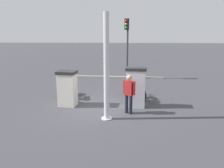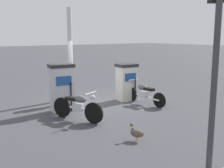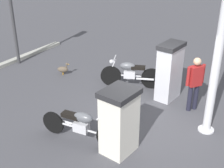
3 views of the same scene
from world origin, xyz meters
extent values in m
plane|color=#424247|center=(0.00, 0.00, 0.00)|extent=(120.00, 120.00, 0.00)
cube|color=silver|center=(0.13, -1.48, 0.80)|extent=(0.56, 0.85, 1.59)
cube|color=#1E478C|center=(0.38, -1.51, 1.15)|extent=(0.10, 0.56, 0.32)
cube|color=#262628|center=(0.13, -1.48, 1.65)|extent=(0.62, 0.93, 0.12)
cylinder|color=black|center=(0.45, -1.28, 0.56)|extent=(0.05, 0.05, 1.04)
cube|color=silver|center=(0.13, 1.48, 0.71)|extent=(0.68, 0.80, 1.42)
cube|color=#1E478C|center=(0.44, 1.44, 1.03)|extent=(0.09, 0.51, 0.32)
cube|color=#262628|center=(0.13, 1.48, 1.48)|extent=(0.75, 0.88, 0.12)
cylinder|color=black|center=(0.51, 1.65, 0.50)|extent=(0.05, 0.05, 0.93)
cylinder|color=black|center=(2.04, -1.33, 0.34)|extent=(0.65, 0.32, 0.67)
cylinder|color=black|center=(0.82, -1.82, 0.34)|extent=(0.65, 0.32, 0.67)
cube|color=silver|center=(1.48, -1.56, 0.44)|extent=(0.41, 0.32, 0.24)
cylinder|color=silver|center=(1.43, -1.58, 0.39)|extent=(0.93, 0.42, 0.05)
ellipsoid|color=#595B60|center=(1.54, -1.53, 0.72)|extent=(0.53, 0.38, 0.24)
cube|color=black|center=(1.23, -1.66, 0.69)|extent=(0.48, 0.35, 0.10)
cylinder|color=silver|center=(2.00, -1.35, 0.64)|extent=(0.26, 0.14, 0.57)
cylinder|color=silver|center=(1.93, -1.38, 0.96)|extent=(0.24, 0.53, 0.04)
sphere|color=silver|center=(2.02, -1.34, 0.84)|extent=(0.18, 0.18, 0.14)
cylinder|color=silver|center=(0.96, -1.64, 0.36)|extent=(0.54, 0.27, 0.07)
cylinder|color=black|center=(0.38, 1.55, 0.29)|extent=(0.59, 0.11, 0.58)
cylinder|color=black|center=(1.87, 1.70, 0.29)|extent=(0.59, 0.11, 0.58)
cube|color=silver|center=(1.07, 1.62, 0.39)|extent=(0.38, 0.23, 0.24)
cylinder|color=silver|center=(1.12, 1.63, 0.34)|extent=(1.12, 0.16, 0.05)
ellipsoid|color=#595B60|center=(1.00, 1.61, 0.67)|extent=(0.50, 0.27, 0.24)
cube|color=black|center=(1.34, 1.65, 0.64)|extent=(0.46, 0.24, 0.10)
cylinder|color=silver|center=(0.42, 1.56, 0.59)|extent=(0.26, 0.06, 0.57)
cylinder|color=silver|center=(0.50, 1.57, 0.91)|extent=(0.09, 0.56, 0.04)
sphere|color=silver|center=(0.40, 1.56, 0.79)|extent=(0.15, 0.15, 0.14)
cylinder|color=silver|center=(1.68, 1.56, 0.31)|extent=(0.55, 0.12, 0.07)
cylinder|color=#1E1E2D|center=(-0.66, -1.09, 0.38)|extent=(0.18, 0.18, 0.76)
cylinder|color=#1E1E2D|center=(-0.77, -1.25, 0.38)|extent=(0.18, 0.18, 0.76)
cube|color=maroon|center=(-0.72, -1.17, 1.04)|extent=(0.37, 0.41, 0.56)
cylinder|color=maroon|center=(-0.58, -0.98, 1.07)|extent=(0.13, 0.13, 0.53)
cylinder|color=maroon|center=(-0.86, -1.37, 1.07)|extent=(0.13, 0.13, 0.53)
sphere|color=tan|center=(-0.72, -1.17, 1.45)|extent=(0.29, 0.29, 0.21)
ellipsoid|color=brown|center=(3.93, -1.19, 0.21)|extent=(0.41, 0.33, 0.21)
cylinder|color=brown|center=(3.81, -1.24, 0.27)|extent=(0.08, 0.08, 0.14)
sphere|color=brown|center=(3.78, -1.25, 0.41)|extent=(0.12, 0.12, 0.09)
cone|color=orange|center=(3.73, -1.28, 0.41)|extent=(0.07, 0.06, 0.04)
cone|color=brown|center=(4.08, -1.12, 0.24)|extent=(0.10, 0.10, 0.07)
cylinder|color=orange|center=(3.94, -1.22, 0.05)|extent=(0.02, 0.02, 0.10)
cylinder|color=orange|center=(3.91, -1.16, 0.05)|extent=(0.02, 0.02, 0.10)
cylinder|color=#38383A|center=(6.09, -1.18, 2.02)|extent=(0.16, 0.16, 4.03)
cylinder|color=silver|center=(-1.36, -0.35, 1.92)|extent=(0.20, 0.20, 3.84)
cylinder|color=silver|center=(-1.36, -0.35, 0.02)|extent=(0.40, 0.40, 0.04)
camera|label=1|loc=(-9.23, -0.98, 3.16)|focal=36.10mm
camera|label=2|loc=(9.18, -5.75, 2.74)|focal=44.80mm
camera|label=3|loc=(-2.62, 6.39, 4.42)|focal=48.93mm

